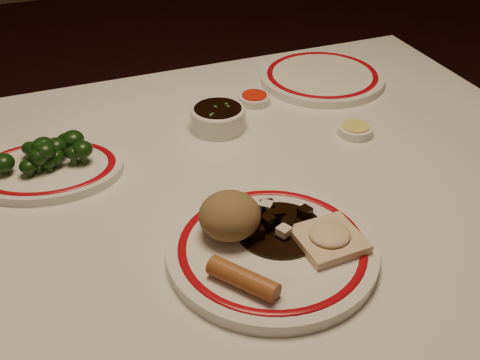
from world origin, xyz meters
name	(u,v)px	position (x,y,z in m)	size (l,w,h in m)	color
dining_table	(235,224)	(0.00, 0.00, 0.66)	(1.20, 0.90, 0.75)	silver
main_plate	(272,250)	(-0.02, -0.19, 0.76)	(0.34, 0.34, 0.02)	white
rice_mound	(230,216)	(-0.06, -0.14, 0.80)	(0.09, 0.09, 0.06)	olive
spring_roll	(243,279)	(-0.08, -0.25, 0.78)	(0.03, 0.03, 0.10)	#A55B28
fried_wonton	(329,238)	(0.06, -0.22, 0.78)	(0.09, 0.09, 0.02)	beige
stirfry_heap	(275,224)	(0.00, -0.16, 0.78)	(0.12, 0.12, 0.03)	black
broccoli_plate	(47,170)	(-0.28, 0.13, 0.76)	(0.29, 0.26, 0.02)	white
broccoli_pile	(47,153)	(-0.28, 0.13, 0.79)	(0.16, 0.08, 0.05)	#23471C
soy_bowl	(218,118)	(0.03, 0.17, 0.77)	(0.10, 0.10, 0.04)	white
sweet_sour_dish	(254,99)	(0.14, 0.24, 0.76)	(0.06, 0.06, 0.02)	white
mustard_dish	(355,130)	(0.26, 0.06, 0.76)	(0.06, 0.06, 0.02)	white
far_plate	(322,77)	(0.31, 0.28, 0.76)	(0.35, 0.35, 0.02)	white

